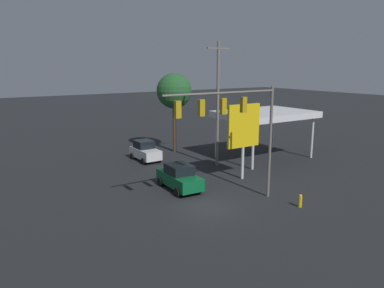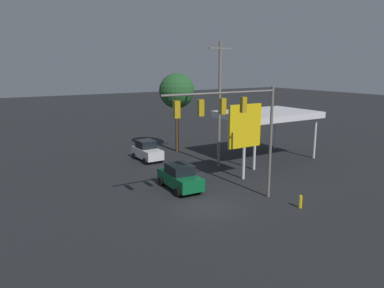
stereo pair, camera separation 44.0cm
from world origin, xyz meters
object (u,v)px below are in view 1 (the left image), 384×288
(hatchback_crossing, at_px, (145,151))
(street_tree, at_px, (174,91))
(price_sign, at_px, (243,128))
(fire_hydrant, at_px, (300,201))
(sedan_waiting, at_px, (179,177))
(utility_pole, at_px, (218,102))
(traffic_signal_assembly, at_px, (233,117))

(hatchback_crossing, relative_size, street_tree, 0.46)
(price_sign, relative_size, hatchback_crossing, 1.62)
(price_sign, bearing_deg, fire_hydrant, 82.58)
(hatchback_crossing, height_order, street_tree, street_tree)
(sedan_waiting, relative_size, street_tree, 0.53)
(hatchback_crossing, xyz_separation_m, street_tree, (-4.40, -1.77, 5.55))
(price_sign, xyz_separation_m, hatchback_crossing, (4.07, -9.83, -3.33))
(hatchback_crossing, distance_m, fire_hydrant, 17.08)
(utility_pole, xyz_separation_m, fire_hydrant, (1.57, 11.33, -5.48))
(traffic_signal_assembly, distance_m, street_tree, 16.60)
(street_tree, xyz_separation_m, fire_hydrant, (1.23, 18.55, -6.06))
(hatchback_crossing, relative_size, sedan_waiting, 0.85)
(price_sign, bearing_deg, utility_pole, -98.66)
(hatchback_crossing, xyz_separation_m, sedan_waiting, (1.68, 9.33, 0.00))
(traffic_signal_assembly, bearing_deg, sedan_waiting, -75.82)
(price_sign, bearing_deg, hatchback_crossing, -67.50)
(sedan_waiting, bearing_deg, traffic_signal_assembly, 17.22)
(hatchback_crossing, bearing_deg, sedan_waiting, -10.95)
(street_tree, bearing_deg, price_sign, 88.41)
(traffic_signal_assembly, xyz_separation_m, hatchback_crossing, (-0.47, -14.09, -5.03))
(price_sign, xyz_separation_m, street_tree, (-0.32, -11.60, 2.22))
(hatchback_crossing, distance_m, sedan_waiting, 9.48)
(street_tree, bearing_deg, fire_hydrant, 86.21)
(utility_pole, xyz_separation_m, street_tree, (0.35, -7.22, 0.58))
(traffic_signal_assembly, xyz_separation_m, fire_hydrant, (-3.64, 2.69, -5.54))
(utility_pole, bearing_deg, hatchback_crossing, -48.96)
(street_tree, bearing_deg, sedan_waiting, 61.32)
(utility_pole, height_order, street_tree, utility_pole)
(sedan_waiting, relative_size, fire_hydrant, 5.10)
(traffic_signal_assembly, distance_m, sedan_waiting, 7.03)
(utility_pole, bearing_deg, sedan_waiting, 31.17)
(sedan_waiting, distance_m, street_tree, 13.81)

